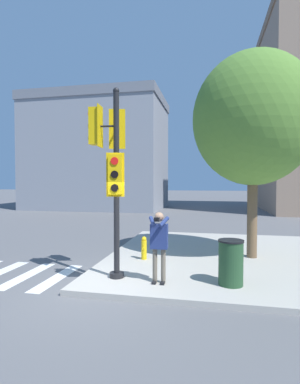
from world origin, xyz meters
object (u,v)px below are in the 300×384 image
at_px(traffic_signal_pole, 112,159).
at_px(street_tree, 253,120).
at_px(person_photographer, 159,240).
at_px(fire_hydrant, 144,248).
at_px(trash_bin, 231,262).

height_order(traffic_signal_pole, street_tree, street_tree).
relative_size(person_photographer, fire_hydrant, 2.37).
distance_m(traffic_signal_pole, person_photographer, 2.30).
bearing_deg(traffic_signal_pole, street_tree, 37.06).
xyz_separation_m(traffic_signal_pole, person_photographer, (1.21, -0.17, -1.94)).
distance_m(traffic_signal_pole, street_tree, 4.78).
distance_m(traffic_signal_pole, fire_hydrant, 3.20).
bearing_deg(traffic_signal_pole, person_photographer, -8.08).
bearing_deg(fire_hydrant, person_photographer, -67.81).
bearing_deg(street_tree, trash_bin, -106.33).
bearing_deg(fire_hydrant, traffic_signal_pole, -102.16).
height_order(street_tree, fire_hydrant, street_tree).
xyz_separation_m(person_photographer, street_tree, (2.44, 2.94, 3.30)).
relative_size(fire_hydrant, trash_bin, 0.67).
relative_size(person_photographer, street_tree, 0.26).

